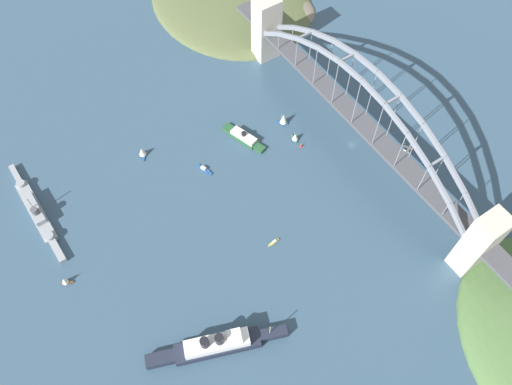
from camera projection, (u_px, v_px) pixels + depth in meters
name	position (u px, v px, depth m)	size (l,w,h in m)	color
ground_plane	(352.00, 144.00, 353.03)	(1400.00, 1400.00, 0.00)	#334C60
harbor_arch_bridge	(358.00, 119.00, 329.65)	(272.85, 18.29, 67.13)	beige
headland_east_shore	(234.00, 0.00, 433.74)	(154.36, 128.90, 17.67)	#515B38
ocean_liner	(217.00, 345.00, 275.12)	(33.74, 75.24, 18.11)	#1E2333
naval_cruiser	(36.00, 211.00, 321.53)	(84.58, 9.19, 17.39)	gray
harbor_ferry_steamer	(243.00, 137.00, 353.60)	(35.02, 16.43, 7.39)	#23512D
seaplane_taxiing_near_bridge	(408.00, 148.00, 348.56)	(8.25, 10.76, 4.99)	#B7B7B2
small_boat_0	(274.00, 242.00, 312.63)	(1.90, 7.87, 2.10)	gold
small_boat_1	(204.00, 169.00, 341.07)	(12.21, 5.73, 2.41)	#234C8C
small_boat_2	(65.00, 281.00, 296.40)	(4.95, 6.48, 7.41)	brown
small_boat_3	(295.00, 137.00, 352.07)	(7.60, 4.68, 7.44)	#2D6B3D
small_boat_4	(142.00, 152.00, 344.78)	(8.46, 6.18, 8.40)	#234C8C
small_boat_5	(283.00, 119.00, 358.51)	(7.76, 7.89, 10.85)	#234C8C
channel_marker_buoy	(301.00, 145.00, 351.24)	(2.20, 2.20, 2.75)	red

